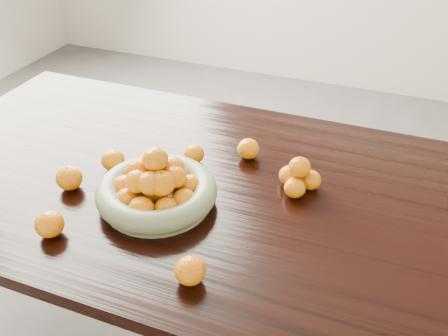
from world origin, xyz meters
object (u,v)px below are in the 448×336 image
(fruit_bowl, at_px, (156,188))
(loose_orange_0, at_px, (69,178))
(dining_table, at_px, (223,212))
(orange_pyramid, at_px, (299,177))

(fruit_bowl, relative_size, loose_orange_0, 4.40)
(dining_table, distance_m, orange_pyramid, 0.25)
(fruit_bowl, xyz_separation_m, loose_orange_0, (-0.26, -0.03, -0.01))
(dining_table, height_order, orange_pyramid, orange_pyramid)
(loose_orange_0, bearing_deg, dining_table, 21.98)
(fruit_bowl, xyz_separation_m, orange_pyramid, (0.34, 0.20, -0.01))
(fruit_bowl, bearing_deg, loose_orange_0, -173.43)
(fruit_bowl, height_order, loose_orange_0, fruit_bowl)
(fruit_bowl, relative_size, orange_pyramid, 2.68)
(dining_table, relative_size, orange_pyramid, 16.59)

